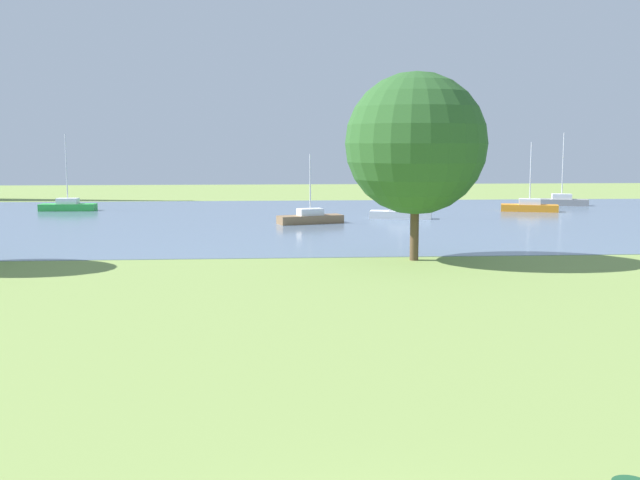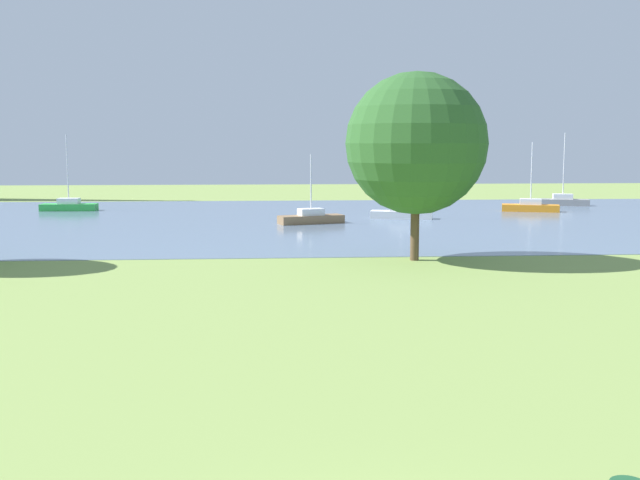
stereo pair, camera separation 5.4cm
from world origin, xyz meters
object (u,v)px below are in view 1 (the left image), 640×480
object	(u,v)px
sailboat_orange	(529,206)
sailboat_brown	(310,218)
sailboat_gray	(562,201)
tree_west_near	(416,144)
sailboat_green	(68,206)
sailboat_white	(401,213)

from	to	relation	value
sailboat_orange	sailboat_brown	bearing A→B (deg)	-156.08
sailboat_gray	tree_west_near	size ratio (longest dim) A/B	0.73
sailboat_brown	tree_west_near	distance (m)	19.47
sailboat_brown	tree_west_near	world-z (taller)	tree_west_near
sailboat_brown	sailboat_gray	bearing A→B (deg)	30.83
sailboat_orange	sailboat_green	world-z (taller)	sailboat_green
sailboat_gray	tree_west_near	xyz separation A→B (m)	(-20.66, -33.05, 5.42)
sailboat_orange	tree_west_near	bearing A→B (deg)	-119.77
sailboat_brown	sailboat_white	bearing A→B (deg)	23.47
sailboat_orange	sailboat_gray	size ratio (longest dim) A/B	0.87
tree_west_near	sailboat_white	bearing A→B (deg)	81.74
sailboat_gray	sailboat_brown	bearing A→B (deg)	-149.17
tree_west_near	sailboat_brown	bearing A→B (deg)	102.99
sailboat_green	tree_west_near	bearing A→B (deg)	-50.89
sailboat_gray	sailboat_white	bearing A→B (deg)	-146.40
sailboat_green	sailboat_white	bearing A→B (deg)	-18.12
sailboat_brown	sailboat_green	xyz separation A→B (m)	(-20.60, 12.30, 0.02)
sailboat_orange	tree_west_near	xyz separation A→B (m)	(-15.39, -26.90, 5.43)
sailboat_green	tree_west_near	world-z (taller)	tree_west_near
sailboat_gray	tree_west_near	distance (m)	39.35
sailboat_brown	sailboat_green	size ratio (longest dim) A/B	0.77
sailboat_orange	sailboat_white	size ratio (longest dim) A/B	0.85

